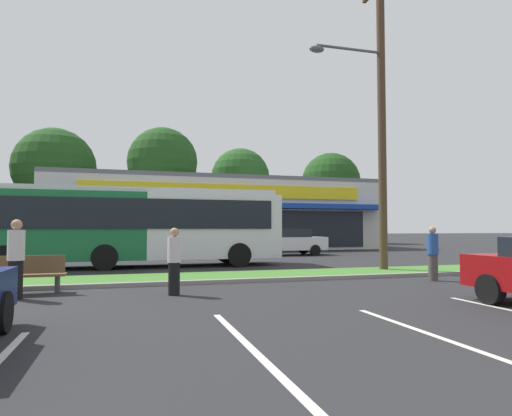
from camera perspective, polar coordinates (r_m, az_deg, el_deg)
The scene contains 16 objects.
grass_median at distance 14.42m, azimuth -1.62°, elevation -8.82°, with size 56.00×2.20×0.12m, color #427A2D.
curb_lip at distance 13.26m, azimuth -0.25°, elevation -9.37°, with size 56.00×0.24×0.12m, color gray.
parking_stripe_1 at distance 6.14m, azimuth -0.54°, elevation -17.81°, with size 0.12×4.80×0.01m, color silver.
parking_stripe_2 at distance 7.14m, azimuth 23.56°, elevation -15.43°, with size 0.12×4.80×0.01m, color silver.
storefront_building at distance 36.43m, azimuth -5.52°, elevation -0.88°, with size 24.92×13.14×5.46m.
tree_left at distance 45.34m, azimuth -24.69°, elevation 4.73°, with size 7.48×7.48×11.00m.
tree_mid_left at distance 43.25m, azimuth -12.03°, elevation 5.81°, with size 6.65×6.65×11.27m.
tree_mid at distance 48.62m, azimuth -2.05°, elevation 3.95°, with size 6.45×6.45×10.45m.
tree_mid_right at distance 48.75m, azimuth 9.70°, elevation 3.34°, with size 6.36×6.36×9.86m.
utility_pole at distance 17.30m, azimuth 15.63°, elevation 12.26°, with size 3.03×2.40×11.36m.
city_bus at distance 18.95m, azimuth -16.01°, elevation -2.08°, with size 12.56×2.73×3.25m.
bus_stop_bench at distance 12.20m, azimuth -27.26°, elevation -7.56°, with size 1.60×0.45×0.95m.
car_2 at distance 26.50m, azimuth 4.20°, elevation -4.38°, with size 4.48×2.01×1.58m.
pedestrian_by_pole at distance 14.62m, azimuth 21.98°, elevation -5.49°, with size 0.34×0.34×1.67m.
pedestrian_mid at distance 10.86m, azimuth -10.57°, elevation -6.80°, with size 0.33×0.33×1.62m.
pedestrian_far at distance 11.44m, azimuth -28.73°, elevation -5.83°, with size 0.37×0.37×1.81m.
Camera 1 is at (-3.67, 0.14, 1.61)m, focal length 30.80 mm.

